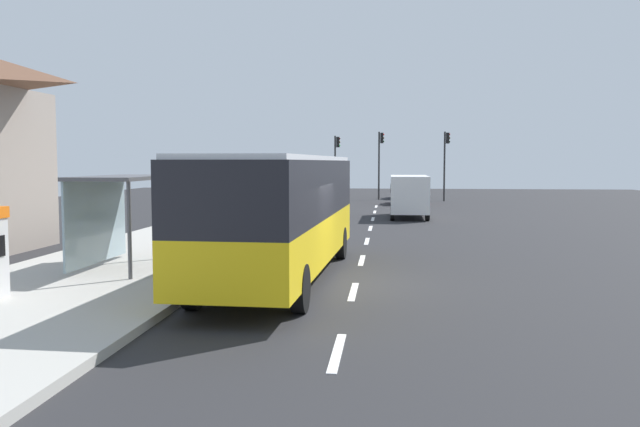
# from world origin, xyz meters

# --- Properties ---
(ground_plane) EXTENTS (56.00, 92.00, 0.04)m
(ground_plane) POSITION_xyz_m (0.00, 14.00, -0.02)
(ground_plane) COLOR #262628
(sidewalk_platform) EXTENTS (6.20, 30.00, 0.18)m
(sidewalk_platform) POSITION_xyz_m (-6.40, 2.00, 0.09)
(sidewalk_platform) COLOR #ADAAA3
(sidewalk_platform) RESTS_ON ground
(lane_stripe_seg_0) EXTENTS (0.16, 2.20, 0.01)m
(lane_stripe_seg_0) POSITION_xyz_m (0.25, -6.00, 0.01)
(lane_stripe_seg_0) COLOR silver
(lane_stripe_seg_0) RESTS_ON ground
(lane_stripe_seg_1) EXTENTS (0.16, 2.20, 0.01)m
(lane_stripe_seg_1) POSITION_xyz_m (0.25, -1.00, 0.01)
(lane_stripe_seg_1) COLOR silver
(lane_stripe_seg_1) RESTS_ON ground
(lane_stripe_seg_2) EXTENTS (0.16, 2.20, 0.01)m
(lane_stripe_seg_2) POSITION_xyz_m (0.25, 4.00, 0.01)
(lane_stripe_seg_2) COLOR silver
(lane_stripe_seg_2) RESTS_ON ground
(lane_stripe_seg_3) EXTENTS (0.16, 2.20, 0.01)m
(lane_stripe_seg_3) POSITION_xyz_m (0.25, 9.00, 0.01)
(lane_stripe_seg_3) COLOR silver
(lane_stripe_seg_3) RESTS_ON ground
(lane_stripe_seg_4) EXTENTS (0.16, 2.20, 0.01)m
(lane_stripe_seg_4) POSITION_xyz_m (0.25, 14.00, 0.01)
(lane_stripe_seg_4) COLOR silver
(lane_stripe_seg_4) RESTS_ON ground
(lane_stripe_seg_5) EXTENTS (0.16, 2.20, 0.01)m
(lane_stripe_seg_5) POSITION_xyz_m (0.25, 19.00, 0.01)
(lane_stripe_seg_5) COLOR silver
(lane_stripe_seg_5) RESTS_ON ground
(lane_stripe_seg_6) EXTENTS (0.16, 2.20, 0.01)m
(lane_stripe_seg_6) POSITION_xyz_m (0.25, 24.00, 0.01)
(lane_stripe_seg_6) COLOR silver
(lane_stripe_seg_6) RESTS_ON ground
(lane_stripe_seg_7) EXTENTS (0.16, 2.20, 0.01)m
(lane_stripe_seg_7) POSITION_xyz_m (0.25, 29.00, 0.01)
(lane_stripe_seg_7) COLOR silver
(lane_stripe_seg_7) RESTS_ON ground
(bus) EXTENTS (2.92, 11.09, 3.21)m
(bus) POSITION_xyz_m (-1.71, 0.48, 1.84)
(bus) COLOR yellow
(bus) RESTS_ON ground
(white_van) EXTENTS (2.05, 5.21, 2.30)m
(white_van) POSITION_xyz_m (2.20, 20.22, 1.34)
(white_van) COLOR white
(white_van) RESTS_ON ground
(sedan_near) EXTENTS (2.00, 4.47, 1.52)m
(sedan_near) POSITION_xyz_m (2.30, 32.15, 0.79)
(sedan_near) COLOR #A51919
(sedan_near) RESTS_ON ground
(sedan_far) EXTENTS (1.98, 4.47, 1.52)m
(sedan_far) POSITION_xyz_m (2.30, 39.39, 0.79)
(sedan_far) COLOR navy
(sedan_far) RESTS_ON ground
(recycling_bin_blue) EXTENTS (0.52, 0.52, 0.95)m
(recycling_bin_blue) POSITION_xyz_m (-4.20, 2.29, 0.66)
(recycling_bin_blue) COLOR blue
(recycling_bin_blue) RESTS_ON sidewalk_platform
(recycling_bin_yellow) EXTENTS (0.52, 0.52, 0.95)m
(recycling_bin_yellow) POSITION_xyz_m (-4.20, 2.99, 0.66)
(recycling_bin_yellow) COLOR yellow
(recycling_bin_yellow) RESTS_ON sidewalk_platform
(recycling_bin_orange) EXTENTS (0.52, 0.52, 0.95)m
(recycling_bin_orange) POSITION_xyz_m (-4.20, 3.69, 0.66)
(recycling_bin_orange) COLOR orange
(recycling_bin_orange) RESTS_ON sidewalk_platform
(traffic_light_near_side) EXTENTS (0.49, 0.28, 5.40)m
(traffic_light_near_side) POSITION_xyz_m (5.50, 35.90, 3.57)
(traffic_light_near_side) COLOR #2D2D2D
(traffic_light_near_side) RESTS_ON ground
(traffic_light_far_side) EXTENTS (0.49, 0.28, 5.14)m
(traffic_light_far_side) POSITION_xyz_m (-3.10, 36.70, 3.41)
(traffic_light_far_side) COLOR #2D2D2D
(traffic_light_far_side) RESTS_ON ground
(traffic_light_median) EXTENTS (0.49, 0.28, 5.48)m
(traffic_light_median) POSITION_xyz_m (0.39, 37.50, 3.62)
(traffic_light_median) COLOR #2D2D2D
(traffic_light_median) RESTS_ON ground
(bus_shelter) EXTENTS (1.80, 4.00, 2.50)m
(bus_shelter) POSITION_xyz_m (-6.41, 1.04, 2.10)
(bus_shelter) COLOR #4C4C51
(bus_shelter) RESTS_ON sidewalk_platform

